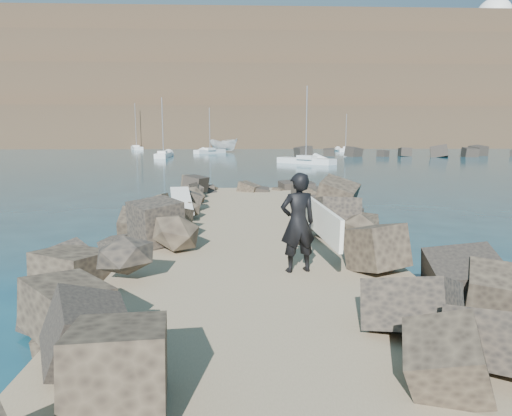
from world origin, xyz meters
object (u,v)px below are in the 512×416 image
at_px(radome, 494,22).
at_px(surfboard_resting, 182,204).
at_px(surfer_with_board, 301,222).
at_px(sailboat_c, 306,161).
at_px(boat_imported, 224,145).

bearing_deg(radome, surfboard_resting, -121.45).
distance_m(surfer_with_board, radome, 192.43).
xyz_separation_m(radome, sailboat_c, (-86.40, -120.65, -43.40)).
xyz_separation_m(surfboard_resting, sailboat_c, (9.58, 36.30, -0.69)).
xyz_separation_m(surfboard_resting, boat_imported, (-0.66, 69.86, 0.21)).
relative_size(surfer_with_board, radome, 0.12).
bearing_deg(surfboard_resting, surfer_with_board, -73.51).
bearing_deg(boat_imported, sailboat_c, -121.70).
bearing_deg(radome, sailboat_c, -125.61).
distance_m(boat_imported, surfer_with_board, 76.20).
xyz_separation_m(surfer_with_board, sailboat_c, (6.46, 42.54, -1.26)).
bearing_deg(sailboat_c, boat_imported, 106.96).
height_order(surfboard_resting, surfer_with_board, surfer_with_board).
relative_size(surfer_with_board, sailboat_c, 0.28).
relative_size(surfboard_resting, sailboat_c, 0.29).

